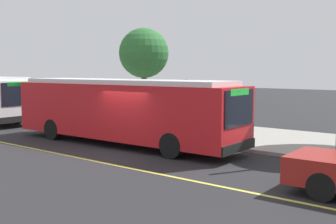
% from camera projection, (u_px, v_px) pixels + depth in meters
% --- Properties ---
extents(ground_plane, '(120.00, 120.00, 0.00)m').
position_uv_depth(ground_plane, '(129.00, 151.00, 17.40)').
color(ground_plane, '#232326').
extents(sidewalk_curb, '(44.00, 6.40, 0.15)m').
position_uv_depth(sidewalk_curb, '(207.00, 132.00, 22.06)').
color(sidewalk_curb, gray).
rests_on(sidewalk_curb, ground_plane).
extents(lane_stripe_center, '(36.00, 0.14, 0.01)m').
position_uv_depth(lane_stripe_center, '(88.00, 160.00, 15.69)').
color(lane_stripe_center, '#E0D64C').
rests_on(lane_stripe_center, ground_plane).
extents(transit_bus_main, '(11.94, 2.84, 2.95)m').
position_uv_depth(transit_bus_main, '(122.00, 109.00, 18.87)').
color(transit_bus_main, red).
rests_on(transit_bus_main, ground_plane).
extents(bus_shelter, '(2.90, 1.60, 2.48)m').
position_uv_depth(bus_shelter, '(174.00, 96.00, 23.66)').
color(bus_shelter, '#333338').
rests_on(bus_shelter, sidewalk_curb).
extents(waiting_bench, '(1.60, 0.48, 0.95)m').
position_uv_depth(waiting_bench, '(179.00, 118.00, 23.66)').
color(waiting_bench, brown).
rests_on(waiting_bench, sidewalk_curb).
extents(route_sign_post, '(0.44, 0.08, 2.80)m').
position_uv_depth(route_sign_post, '(186.00, 100.00, 19.90)').
color(route_sign_post, '#333338').
rests_on(route_sign_post, sidewalk_curb).
extents(street_tree_upstreet, '(3.17, 3.17, 5.89)m').
position_uv_depth(street_tree_upstreet, '(144.00, 54.00, 26.46)').
color(street_tree_upstreet, brown).
rests_on(street_tree_upstreet, sidewalk_curb).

